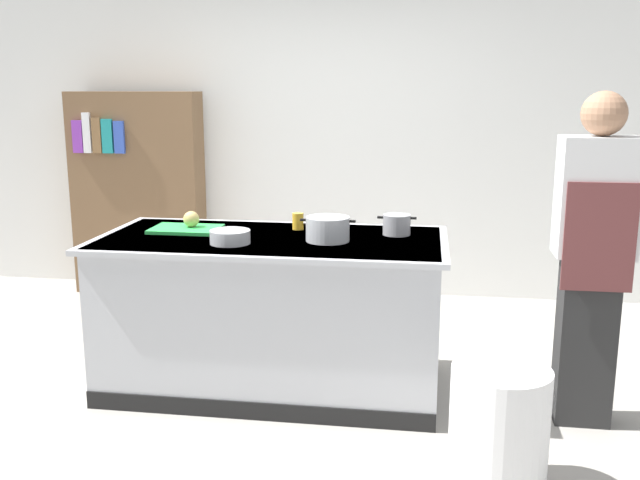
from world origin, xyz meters
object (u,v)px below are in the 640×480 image
at_px(onion, 191,219).
at_px(sauce_pan, 397,225).
at_px(trash_bin, 498,430).
at_px(stock_pot, 328,229).
at_px(bookshelf, 138,193).
at_px(person_chef, 593,253).
at_px(mixing_bowl, 230,237).
at_px(juice_cup, 298,221).

bearing_deg(onion, sauce_pan, 2.49).
xyz_separation_m(onion, trash_bin, (1.72, -1.07, -0.69)).
relative_size(stock_pot, bookshelf, 0.18).
bearing_deg(stock_pot, trash_bin, -45.56).
relative_size(trash_bin, bookshelf, 0.33).
relative_size(onion, person_chef, 0.06).
height_order(trash_bin, person_chef, person_chef).
xyz_separation_m(onion, bookshelf, (-1.04, 1.67, -0.11)).
bearing_deg(person_chef, mixing_bowl, 103.73).
distance_m(mixing_bowl, bookshelf, 2.41).
height_order(sauce_pan, person_chef, person_chef).
xyz_separation_m(sauce_pan, juice_cup, (-0.59, 0.07, -0.01)).
height_order(onion, sauce_pan, sauce_pan).
bearing_deg(person_chef, sauce_pan, 83.33).
bearing_deg(person_chef, onion, 95.60).
height_order(juice_cup, trash_bin, juice_cup).
distance_m(juice_cup, trash_bin, 1.75).
bearing_deg(bookshelf, juice_cup, -43.00).
relative_size(juice_cup, trash_bin, 0.18).
xyz_separation_m(juice_cup, person_chef, (1.60, -0.45, -0.04)).
relative_size(mixing_bowl, person_chef, 0.13).
height_order(onion, trash_bin, onion).
height_order(stock_pot, trash_bin, stock_pot).
bearing_deg(onion, person_chef, -8.33).
height_order(sauce_pan, trash_bin, sauce_pan).
bearing_deg(stock_pot, bookshelf, 135.58).
bearing_deg(bookshelf, person_chef, -31.48).
relative_size(onion, stock_pot, 0.31).
bearing_deg(onion, juice_cup, 10.95).
height_order(trash_bin, bookshelf, bookshelf).
bearing_deg(mixing_bowl, trash_bin, -28.26).
relative_size(sauce_pan, person_chef, 0.13).
relative_size(person_chef, bookshelf, 1.01).
xyz_separation_m(onion, sauce_pan, (1.21, 0.05, -0.01)).
bearing_deg(mixing_bowl, person_chef, -0.21).
bearing_deg(bookshelf, trash_bin, -44.78).
bearing_deg(trash_bin, sauce_pan, 114.27).
bearing_deg(sauce_pan, mixing_bowl, -157.33).
bearing_deg(person_chef, stock_pot, 97.68).
distance_m(stock_pot, person_chef, 1.38).
height_order(onion, person_chef, person_chef).
xyz_separation_m(stock_pot, sauce_pan, (0.37, 0.23, -0.01)).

